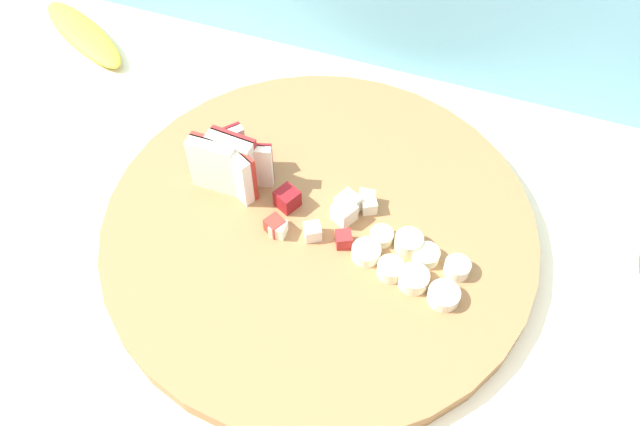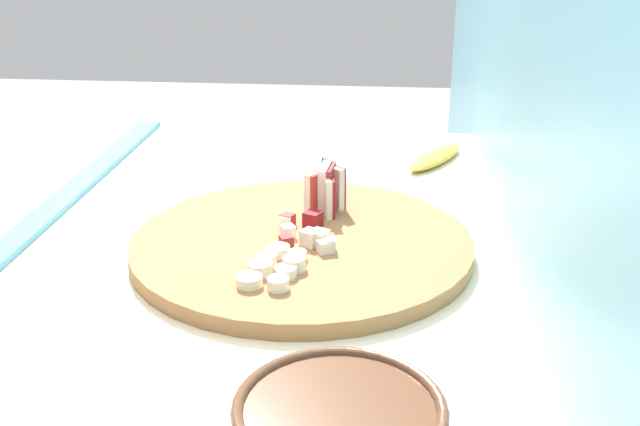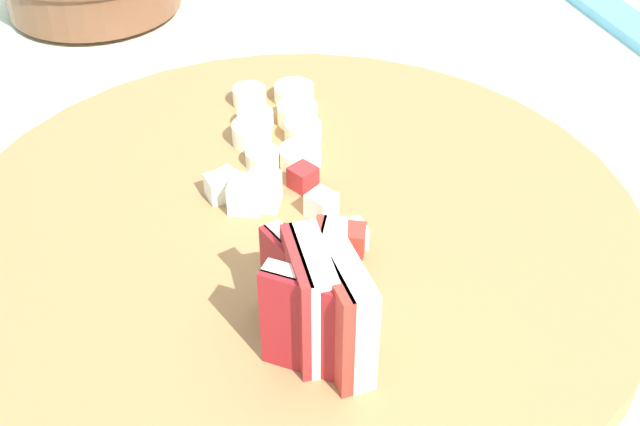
{
  "view_description": "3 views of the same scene",
  "coord_description": "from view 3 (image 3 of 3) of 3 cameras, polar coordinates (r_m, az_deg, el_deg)",
  "views": [
    {
      "loc": [
        0.11,
        -0.3,
        1.44
      ],
      "look_at": [
        -0.01,
        0.05,
        0.95
      ],
      "focal_mm": 37.49,
      "sensor_mm": 36.0,
      "label": 1
    },
    {
      "loc": [
        0.85,
        0.17,
        1.29
      ],
      "look_at": [
        -0.07,
        0.08,
        0.92
      ],
      "focal_mm": 42.49,
      "sensor_mm": 36.0,
      "label": 2
    },
    {
      "loc": [
        -0.4,
        0.18,
        1.23
      ],
      "look_at": [
        -0.05,
        0.06,
        0.93
      ],
      "focal_mm": 47.08,
      "sensor_mm": 36.0,
      "label": 3
    }
  ],
  "objects": [
    {
      "name": "banana_slice_rows",
      "position": [
        0.59,
        -2.83,
        6.13
      ],
      "size": [
        0.11,
        0.07,
        0.02
      ],
      "color": "white",
      "rests_on": "cutting_board"
    },
    {
      "name": "apple_dice_pile",
      "position": [
        0.51,
        -2.69,
        0.41
      ],
      "size": [
        0.1,
        0.08,
        0.02
      ],
      "color": "#A32323",
      "rests_on": "cutting_board"
    },
    {
      "name": "apple_wedge_fan",
      "position": [
        0.42,
        -0.16,
        -6.16
      ],
      "size": [
        0.08,
        0.06,
        0.06
      ],
      "color": "#B22D23",
      "rests_on": "cutting_board"
    },
    {
      "name": "cutting_board",
      "position": [
        0.52,
        -1.74,
        -1.36
      ],
      "size": [
        0.43,
        0.43,
        0.02
      ],
      "primitive_type": "cylinder",
      "color": "olive",
      "rests_on": "tiled_countertop"
    }
  ]
}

